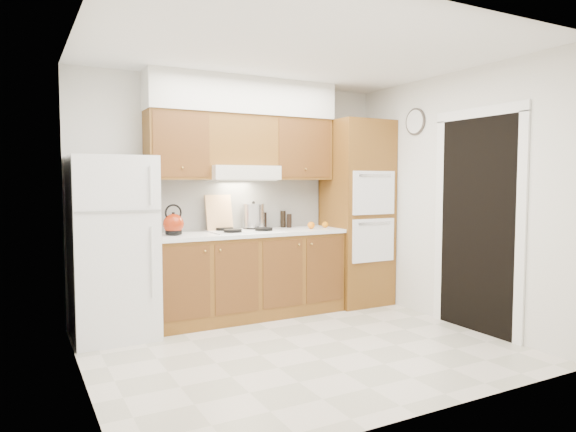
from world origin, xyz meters
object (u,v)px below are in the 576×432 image
at_px(fridge, 113,247).
at_px(oven_cabinet, 356,213).
at_px(stock_pot, 253,216).
at_px(kettle, 173,224).

distance_m(fridge, oven_cabinet, 2.86).
distance_m(fridge, stock_pot, 1.58).
height_order(fridge, kettle, fridge).
height_order(oven_cabinet, kettle, oven_cabinet).
relative_size(fridge, kettle, 8.29).
bearing_deg(fridge, stock_pot, 7.42).
height_order(oven_cabinet, stock_pot, oven_cabinet).
distance_m(kettle, stock_pot, 0.96).
bearing_deg(stock_pot, kettle, -171.23).
bearing_deg(fridge, oven_cabinet, 0.70).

